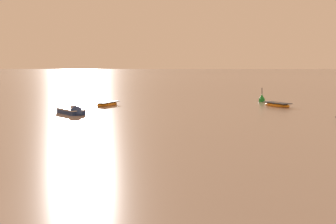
{
  "coord_description": "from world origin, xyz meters",
  "views": [
    {
      "loc": [
        10.24,
        -17.11,
        5.99
      ],
      "look_at": [
        9.98,
        32.65,
        0.64
      ],
      "focal_mm": 49.5,
      "sensor_mm": 36.0,
      "label": 1
    }
  ],
  "objects_px": {
    "rowboat_moored_0": "(277,105)",
    "rowboat_moored_1": "(107,104)",
    "channel_buoy": "(262,99)",
    "motorboat_moored_1": "(74,112)"
  },
  "relations": [
    {
      "from": "rowboat_moored_0",
      "to": "channel_buoy",
      "type": "relative_size",
      "value": 2.13
    },
    {
      "from": "rowboat_moored_1",
      "to": "motorboat_moored_1",
      "type": "bearing_deg",
      "value": -168.14
    },
    {
      "from": "rowboat_moored_0",
      "to": "rowboat_moored_1",
      "type": "bearing_deg",
      "value": 59.32
    },
    {
      "from": "rowboat_moored_1",
      "to": "channel_buoy",
      "type": "height_order",
      "value": "channel_buoy"
    },
    {
      "from": "rowboat_moored_0",
      "to": "motorboat_moored_1",
      "type": "bearing_deg",
      "value": 83.39
    },
    {
      "from": "rowboat_moored_1",
      "to": "rowboat_moored_0",
      "type": "bearing_deg",
      "value": -69.15
    },
    {
      "from": "rowboat_moored_0",
      "to": "rowboat_moored_1",
      "type": "xyz_separation_m",
      "value": [
        -23.44,
        1.17,
        -0.0
      ]
    },
    {
      "from": "channel_buoy",
      "to": "rowboat_moored_1",
      "type": "bearing_deg",
      "value": -165.35
    },
    {
      "from": "channel_buoy",
      "to": "motorboat_moored_1",
      "type": "bearing_deg",
      "value": -145.68
    },
    {
      "from": "rowboat_moored_1",
      "to": "motorboat_moored_1",
      "type": "relative_size",
      "value": 0.99
    }
  ]
}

